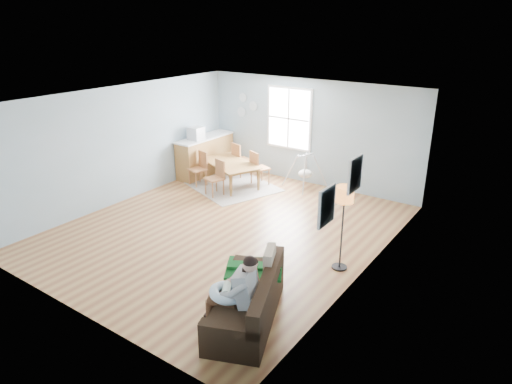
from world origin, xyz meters
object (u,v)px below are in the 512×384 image
Objects in this scene: sofa at (250,304)px; dining_table at (229,174)px; father at (236,291)px; chair_sw at (200,166)px; chair_nw at (239,157)px; floor_lamp at (344,201)px; monitor at (196,133)px; storage_cube at (238,310)px; chair_ne at (258,166)px; counter at (205,155)px; baby_swing at (305,173)px; toddler at (248,275)px; chair_se at (217,175)px.

dining_table is at bearing 131.06° from sofa.
father is 6.09m from chair_sw.
father is 6.65m from chair_nw.
monitor is at bearing 157.20° from floor_lamp.
storage_cube is 0.51× the size of chair_ne.
counter is at bearing -157.86° from chair_nw.
chair_nw is at bearing -173.15° from baby_swing.
toddler is at bearing -41.56° from chair_sw.
floor_lamp reaches higher than sofa.
chair_ne is 0.82× the size of baby_swing.
floor_lamp is at bearing 76.92° from storage_cube.
chair_se is at bearing -28.89° from monitor.
chair_se is at bearing 159.26° from floor_lamp.
counter is at bearing 154.03° from floor_lamp.
father is at bearing -57.97° from storage_cube.
chair_se is (-3.45, 3.48, -0.14)m from toddler.
chair_se is (0.82, -0.31, -0.00)m from chair_sw.
baby_swing is at bearing 127.87° from floor_lamp.
father is at bearing -58.00° from chair_ne.
floor_lamp reaches higher than chair_nw.
baby_swing is at bearing 110.36° from toddler.
chair_sw is (-0.63, -0.41, 0.19)m from dining_table.
storage_cube is at bearing -70.26° from baby_swing.
chair_ne is at bearing 123.27° from toddler.
chair_se is at bearing -74.97° from chair_nw.
floor_lamp is (0.57, 1.95, 0.63)m from toddler.
father is at bearing -26.84° from dining_table.
toddler is 0.78× the size of chair_nw.
floor_lamp is 0.88× the size of dining_table.
chair_ne is (-3.07, 4.91, 0.29)m from storage_cube.
chair_ne is at bearing -154.21° from baby_swing.
chair_se is 0.46× the size of counter.
chair_ne is at bearing 69.10° from chair_se.
chair_sw reaches higher than dining_table.
chair_nw is at bearing 159.42° from chair_ne.
counter is at bearing -177.93° from chair_ne.
chair_sw and baby_swing have the same top height.
chair_ne is at bearing 33.06° from chair_sw.
sofa is 2.30× the size of chair_sw.
chair_ne is 1.90m from monitor.
monitor reaches higher than baby_swing.
toddler is 5.71m from chair_sw.
monitor is at bearing 138.52° from toddler.
storage_cube is 5.79m from baby_swing.
chair_sw reaches higher than storage_cube.
floor_lamp reaches higher than dining_table.
father is 2.50m from floor_lamp.
monitor is at bearing 151.11° from chair_se.
counter is at bearing 92.07° from monitor.
sofa is 2.17× the size of chair_nw.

